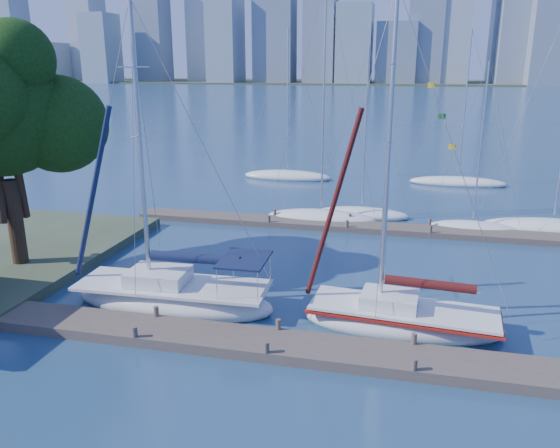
# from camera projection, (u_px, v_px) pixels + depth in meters

# --- Properties ---
(ground) EXTENTS (700.00, 700.00, 0.00)m
(ground) POSITION_uv_depth(u_px,v_px,m) (273.00, 350.00, 19.94)
(ground) COLOR navy
(ground) RESTS_ON ground
(near_dock) EXTENTS (26.00, 2.00, 0.40)m
(near_dock) POSITION_uv_depth(u_px,v_px,m) (273.00, 345.00, 19.88)
(near_dock) COLOR #4F423A
(near_dock) RESTS_ON ground
(far_dock) EXTENTS (30.00, 1.80, 0.36)m
(far_dock) POSITION_uv_depth(u_px,v_px,m) (364.00, 227.00, 34.41)
(far_dock) COLOR #4F423A
(far_dock) RESTS_ON ground
(far_shore) EXTENTS (800.00, 100.00, 1.50)m
(far_shore) POSITION_uv_depth(u_px,v_px,m) (404.00, 83.00, 319.06)
(far_shore) COLOR #38472D
(far_shore) RESTS_ON ground
(tree) EXTENTS (8.81, 8.05, 12.01)m
(tree) POSITION_uv_depth(u_px,v_px,m) (0.00, 107.00, 25.22)
(tree) COLOR black
(tree) RESTS_ON ground
(sailboat_navy) EXTENTS (8.96, 3.17, 13.09)m
(sailboat_navy) POSITION_uv_depth(u_px,v_px,m) (173.00, 285.00, 23.28)
(sailboat_navy) COLOR silver
(sailboat_navy) RESTS_ON ground
(sailboat_maroon) EXTENTS (7.95, 3.20, 13.18)m
(sailboat_maroon) POSITION_uv_depth(u_px,v_px,m) (403.00, 303.00, 21.29)
(sailboat_maroon) COLOR silver
(sailboat_maroon) RESTS_ON ground
(bg_boat_1) EXTENTS (7.62, 3.94, 15.71)m
(bg_boat_1) POSITION_uv_depth(u_px,v_px,m) (321.00, 217.00, 36.23)
(bg_boat_1) COLOR silver
(bg_boat_1) RESTS_ON ground
(bg_boat_2) EXTENTS (6.65, 3.73, 11.45)m
(bg_boat_2) POSITION_uv_depth(u_px,v_px,m) (362.00, 214.00, 37.33)
(bg_boat_2) COLOR silver
(bg_boat_2) RESTS_ON ground
(bg_boat_3) EXTENTS (5.74, 3.41, 10.54)m
(bg_boat_3) POSITION_uv_depth(u_px,v_px,m) (472.00, 228.00, 34.17)
(bg_boat_3) COLOR silver
(bg_boat_3) RESTS_ON ground
(bg_boat_4) EXTENTS (8.95, 4.16, 16.23)m
(bg_boat_4) POSITION_uv_depth(u_px,v_px,m) (553.00, 227.00, 33.99)
(bg_boat_4) COLOR silver
(bg_boat_4) RESTS_ON ground
(bg_boat_6) EXTENTS (8.15, 2.53, 13.48)m
(bg_boat_6) POSITION_uv_depth(u_px,v_px,m) (288.00, 176.00, 49.86)
(bg_boat_6) COLOR silver
(bg_boat_6) RESTS_ON ground
(bg_boat_7) EXTENTS (8.25, 2.40, 13.16)m
(bg_boat_7) POSITION_uv_depth(u_px,v_px,m) (458.00, 182.00, 47.35)
(bg_boat_7) COLOR silver
(bg_boat_7) RESTS_ON ground
(skyline) EXTENTS (502.50, 51.31, 119.94)m
(skyline) POSITION_uv_depth(u_px,v_px,m) (455.00, 13.00, 275.85)
(skyline) COLOR gray
(skyline) RESTS_ON ground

